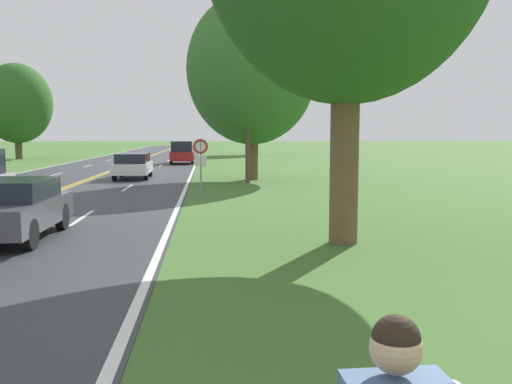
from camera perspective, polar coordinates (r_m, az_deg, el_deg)
traffic_sign at (r=21.03m, az=-5.85°, el=4.04°), size 0.60×0.10×2.30m
utility_pole_midground at (r=27.57m, az=-0.89°, el=10.73°), size 1.80×0.24×9.07m
tree_left_verge at (r=67.20m, az=-0.05°, el=9.60°), size 6.55×6.55×10.38m
tree_mid_treeline at (r=29.64m, az=-0.46°, el=12.75°), size 6.96×6.96×9.92m
tree_right_cluster at (r=59.40m, az=-23.88°, el=8.52°), size 6.85×6.85×9.47m
car_dark_grey_sedan_approaching at (r=13.87m, az=-24.21°, el=-1.55°), size 1.80×4.04×1.40m
car_white_hatchback_mid_far at (r=31.03m, az=-12.82°, el=2.82°), size 1.95×4.35×1.41m
car_red_van_receding at (r=46.15m, az=-7.84°, el=4.17°), size 2.13×4.17×1.89m
car_black_sedan_distant at (r=81.33m, az=-7.49°, el=4.85°), size 2.02×4.71×1.49m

